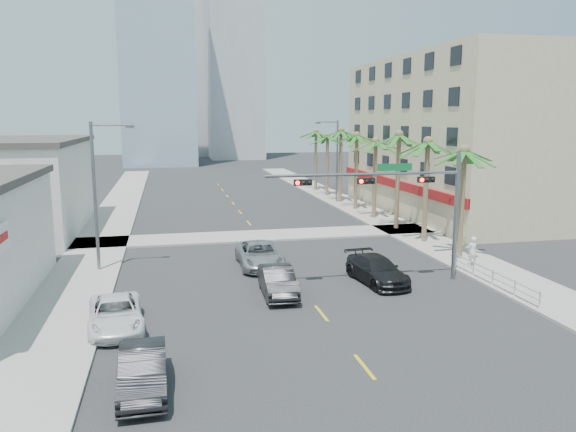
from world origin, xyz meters
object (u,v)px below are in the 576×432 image
at_px(car_parked_far, 116,314).
at_px(car_lane_center, 259,255).
at_px(pedestrian, 472,251).
at_px(car_lane_left, 278,281).
at_px(car_parked_mid, 143,371).
at_px(car_lane_right, 377,270).
at_px(traffic_signal_mast, 404,194).

bearing_deg(car_parked_far, car_lane_center, 43.40).
xyz_separation_m(car_parked_far, pedestrian, (20.77, 6.03, 0.38)).
xyz_separation_m(car_parked_far, car_lane_left, (7.90, 3.18, 0.07)).
relative_size(car_parked_mid, pedestrian, 2.46).
bearing_deg(car_lane_right, pedestrian, 7.80).
xyz_separation_m(car_lane_left, car_lane_center, (0.00, 5.91, 0.01)).
bearing_deg(pedestrian, car_lane_left, 4.76).
height_order(car_parked_mid, car_lane_right, car_lane_right).
height_order(car_lane_left, pedestrian, pedestrian).
bearing_deg(car_lane_center, car_lane_right, -38.81).
bearing_deg(pedestrian, car_lane_center, -21.08).
bearing_deg(car_lane_center, traffic_signal_mast, -34.68).
distance_m(car_lane_center, car_lane_right, 7.64).
xyz_separation_m(car_lane_center, pedestrian, (12.87, -3.05, 0.29)).
bearing_deg(car_lane_right, car_parked_mid, -146.53).
bearing_deg(traffic_signal_mast, car_parked_far, -165.36).
bearing_deg(car_parked_mid, car_lane_left, 54.07).
bearing_deg(car_parked_mid, traffic_signal_mast, 35.24).
distance_m(car_lane_center, pedestrian, 13.23).
distance_m(car_parked_far, car_lane_center, 12.04).
height_order(car_lane_right, pedestrian, pedestrian).
bearing_deg(car_lane_left, car_lane_center, 92.00).
height_order(car_parked_far, pedestrian, pedestrian).
distance_m(car_parked_mid, car_parked_far, 6.33).
height_order(car_parked_mid, pedestrian, pedestrian).
relative_size(car_lane_center, pedestrian, 3.03).
bearing_deg(car_parked_mid, car_lane_center, 65.80).
distance_m(car_lane_left, car_lane_right, 6.02).
bearing_deg(pedestrian, car_parked_mid, 24.46).
distance_m(traffic_signal_mast, car_lane_left, 8.50).
bearing_deg(car_lane_left, pedestrian, 14.50).
height_order(car_parked_mid, car_parked_far, car_parked_mid).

